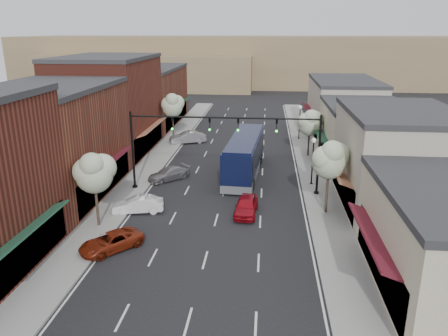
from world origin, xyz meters
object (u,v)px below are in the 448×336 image
(tree_right_far, at_px, (310,122))
(parked_car_b, at_px, (138,205))
(signal_mast_right, at_px, (291,142))
(tree_right_near, at_px, (330,159))
(lamp_post_near, at_px, (313,154))
(parked_car_a, at_px, (111,242))
(parked_car_e, at_px, (188,137))
(red_hatchback, at_px, (246,206))
(signal_mast_left, at_px, (159,139))
(tree_left_far, at_px, (172,105))
(tree_left_near, at_px, (94,172))
(lamp_post_far, at_px, (300,117))
(coach_bus, at_px, (245,155))
(parked_car_c, at_px, (169,174))

(tree_right_far, bearing_deg, parked_car_b, -130.41)
(signal_mast_right, height_order, tree_right_near, signal_mast_right)
(tree_right_far, xyz_separation_m, lamp_post_near, (-0.55, -9.44, -0.99))
(parked_car_a, height_order, parked_car_e, parked_car_e)
(parked_car_b, bearing_deg, red_hatchback, 80.93)
(parked_car_b, distance_m, parked_car_e, 21.87)
(red_hatchback, xyz_separation_m, parked_car_b, (-8.39, -0.44, -0.05))
(red_hatchback, height_order, parked_car_b, red_hatchback)
(signal_mast_left, bearing_deg, red_hatchback, -31.06)
(lamp_post_near, bearing_deg, signal_mast_left, -169.44)
(tree_right_far, bearing_deg, signal_mast_left, -139.46)
(red_hatchback, bearing_deg, tree_left_far, 118.60)
(signal_mast_left, bearing_deg, tree_right_far, 40.54)
(tree_left_near, xyz_separation_m, parked_car_b, (2.05, 2.92, -3.58))
(signal_mast_left, bearing_deg, parked_car_b, -96.43)
(signal_mast_right, xyz_separation_m, tree_right_far, (2.73, 11.95, -0.63))
(parked_car_e, bearing_deg, tree_right_far, 47.36)
(tree_right_far, xyz_separation_m, tree_left_near, (-16.60, -20.00, 0.23))
(lamp_post_near, relative_size, red_hatchback, 1.10)
(signal_mast_left, xyz_separation_m, tree_right_far, (13.97, 11.95, -0.63))
(tree_left_near, bearing_deg, tree_right_near, 13.55)
(signal_mast_right, bearing_deg, signal_mast_left, 180.00)
(signal_mast_left, distance_m, lamp_post_far, 24.14)
(parked_car_a, bearing_deg, lamp_post_far, 107.68)
(tree_left_near, bearing_deg, red_hatchback, 17.79)
(tree_right_near, bearing_deg, tree_left_near, -166.45)
(lamp_post_far, bearing_deg, tree_right_far, -86.12)
(lamp_post_near, xyz_separation_m, coach_bus, (-6.26, 2.58, -1.02))
(signal_mast_right, relative_size, tree_left_far, 1.34)
(signal_mast_left, distance_m, tree_left_far, 18.14)
(tree_right_near, xyz_separation_m, tree_left_far, (-16.60, 22.00, 0.15))
(signal_mast_right, distance_m, tree_left_near, 16.05)
(parked_car_e, bearing_deg, lamp_post_far, 78.72)
(tree_left_near, relative_size, lamp_post_near, 1.28)
(tree_left_far, relative_size, parked_car_b, 1.57)
(tree_left_far, bearing_deg, parked_car_c, -79.84)
(signal_mast_left, height_order, tree_right_near, signal_mast_left)
(signal_mast_left, bearing_deg, coach_bus, 35.36)
(parked_car_e, bearing_deg, red_hatchback, -3.06)
(lamp_post_near, height_order, lamp_post_far, same)
(lamp_post_far, relative_size, parked_car_a, 1.07)
(parked_car_a, distance_m, parked_car_e, 28.01)
(lamp_post_near, height_order, parked_car_a, lamp_post_near)
(red_hatchback, relative_size, parked_car_c, 0.97)
(coach_bus, relative_size, parked_car_c, 3.04)
(tree_right_near, bearing_deg, lamp_post_far, 91.30)
(tree_right_near, height_order, tree_left_far, tree_left_far)
(signal_mast_left, xyz_separation_m, parked_car_a, (-0.58, -11.28, -4.05))
(tree_left_near, bearing_deg, signal_mast_right, 30.14)
(signal_mast_right, bearing_deg, parked_car_b, -156.50)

